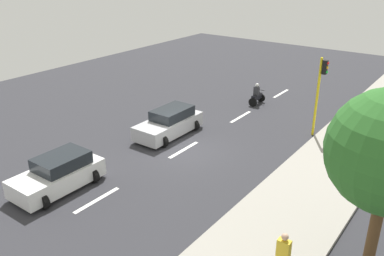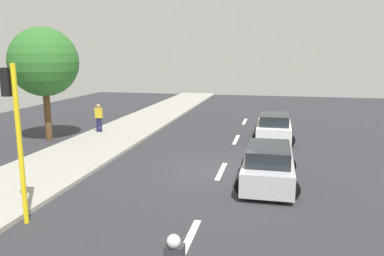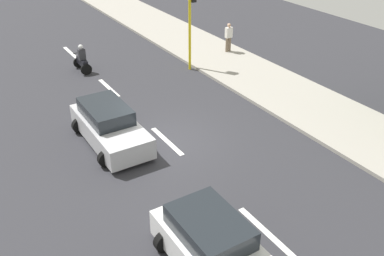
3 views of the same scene
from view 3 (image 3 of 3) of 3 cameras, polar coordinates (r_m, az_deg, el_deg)
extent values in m
cube|color=#2D2D33|center=(17.16, -3.32, -1.90)|extent=(40.00, 60.00, 0.10)
cube|color=#9E998E|center=(20.91, 13.73, 3.77)|extent=(4.00, 60.00, 0.15)
cube|color=white|center=(13.22, 9.72, -13.35)|extent=(0.20, 2.40, 0.01)
cube|color=white|center=(17.13, -3.33, -1.74)|extent=(0.20, 2.40, 0.01)
cube|color=white|center=(22.01, -10.94, 5.24)|extent=(0.20, 2.40, 0.01)
cube|color=white|center=(27.34, -15.76, 9.57)|extent=(0.20, 2.40, 0.01)
cube|color=#B7B7BC|center=(17.04, -10.72, -0.29)|extent=(1.77, 4.32, 0.80)
cube|color=#1E2328|center=(17.01, -11.38, 2.19)|extent=(1.49, 2.42, 0.56)
cylinder|color=black|center=(16.28, -6.22, -2.44)|extent=(0.64, 0.22, 0.64)
cylinder|color=black|center=(15.80, -11.26, -3.98)|extent=(0.64, 0.22, 0.64)
cylinder|color=black|center=(18.56, -10.13, 1.58)|extent=(0.64, 0.22, 0.64)
cylinder|color=black|center=(18.15, -14.62, 0.33)|extent=(0.64, 0.22, 0.64)
cube|color=white|center=(11.67, 3.17, -16.27)|extent=(1.82, 3.96, 0.80)
cube|color=#1E2328|center=(11.37, 2.34, -12.92)|extent=(1.53, 2.22, 0.56)
cylinder|color=black|center=(12.93, 2.76, -12.12)|extent=(0.64, 0.22, 0.64)
cylinder|color=black|center=(12.33, -3.60, -14.73)|extent=(0.64, 0.22, 0.64)
cylinder|color=black|center=(24.80, -14.75, 8.38)|extent=(0.60, 0.10, 0.60)
cylinder|color=black|center=(23.73, -13.81, 7.52)|extent=(0.60, 0.10, 0.60)
cube|color=black|center=(24.13, -14.33, 8.47)|extent=(0.28, 1.10, 0.36)
sphere|color=black|center=(24.25, -14.54, 9.01)|extent=(0.32, 0.32, 0.32)
cylinder|color=black|center=(24.51, -14.86, 9.61)|extent=(0.55, 0.04, 0.04)
cube|color=#333338|center=(23.89, -14.38, 9.41)|extent=(0.36, 0.24, 0.60)
sphere|color=silver|center=(23.80, -14.54, 10.34)|extent=(0.26, 0.26, 0.26)
cylinder|color=#72604C|center=(26.05, 4.64, 10.93)|extent=(0.16, 0.16, 0.85)
cylinder|color=#72604C|center=(26.16, 5.00, 11.00)|extent=(0.16, 0.16, 0.85)
cube|color=silver|center=(25.88, 4.89, 12.49)|extent=(0.40, 0.24, 0.60)
sphere|color=tan|center=(25.76, 4.93, 13.40)|extent=(0.22, 0.22, 0.22)
cylinder|color=yellow|center=(23.17, -0.30, 12.97)|extent=(0.14, 0.14, 4.50)
camera|label=1|loc=(18.87, 69.20, 13.10)|focal=38.03mm
camera|label=2|loc=(28.41, -23.01, 19.03)|focal=35.20mm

